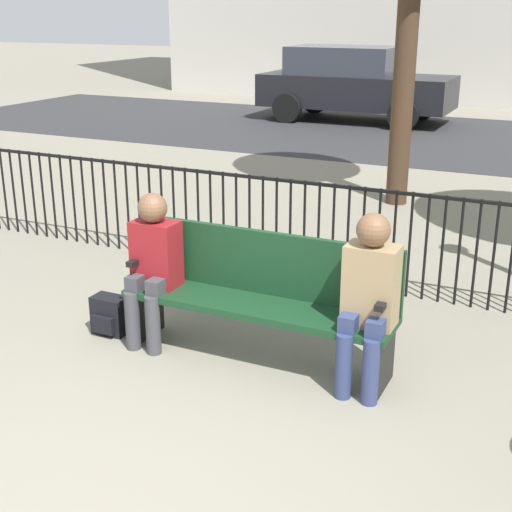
{
  "coord_description": "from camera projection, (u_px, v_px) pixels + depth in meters",
  "views": [
    {
      "loc": [
        1.99,
        -2.14,
        2.42
      ],
      "look_at": [
        0.0,
        2.04,
        0.8
      ],
      "focal_mm": 50.0,
      "sensor_mm": 36.0,
      "label": 1
    }
  ],
  "objects": [
    {
      "name": "park_bench",
      "position": [
        261.0,
        292.0,
        5.07
      ],
      "size": [
        1.98,
        0.45,
        0.92
      ],
      "color": "#14381E",
      "rests_on": "ground"
    },
    {
      "name": "seated_person_0",
      "position": [
        153.0,
        261.0,
        5.24
      ],
      "size": [
        0.34,
        0.39,
        1.16
      ],
      "color": "#3D3D42",
      "rests_on": "ground"
    },
    {
      "name": "seated_person_1",
      "position": [
        369.0,
        294.0,
        4.57
      ],
      "size": [
        0.34,
        0.39,
        1.21
      ],
      "color": "navy",
      "rests_on": "ground"
    },
    {
      "name": "backpack",
      "position": [
        110.0,
        315.0,
        5.56
      ],
      "size": [
        0.27,
        0.2,
        0.3
      ],
      "color": "black",
      "rests_on": "ground"
    },
    {
      "name": "fence_railing",
      "position": [
        334.0,
        226.0,
        6.41
      ],
      "size": [
        9.01,
        0.03,
        0.95
      ],
      "color": "black",
      "rests_on": "ground"
    },
    {
      "name": "street_surface",
      "position": [
        479.0,
        141.0,
        13.66
      ],
      "size": [
        24.0,
        6.0,
        0.01
      ],
      "color": "#2B2B2D",
      "rests_on": "ground"
    },
    {
      "name": "parked_car_1",
      "position": [
        353.0,
        83.0,
        15.82
      ],
      "size": [
        4.2,
        1.94,
        1.62
      ],
      "color": "black",
      "rests_on": "ground"
    }
  ]
}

